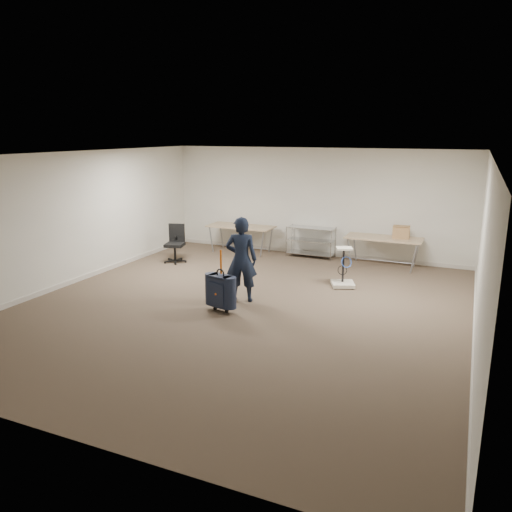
% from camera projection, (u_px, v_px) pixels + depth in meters
% --- Properties ---
extents(ground, '(9.00, 9.00, 0.00)m').
position_uv_depth(ground, '(242.00, 307.00, 9.36)').
color(ground, '#4C3E2E').
rests_on(ground, ground).
extents(room_shell, '(8.00, 9.00, 9.00)m').
position_uv_depth(room_shell, '(270.00, 284.00, 10.58)').
color(room_shell, silver).
rests_on(room_shell, ground).
extents(folding_table_left, '(1.80, 0.75, 0.73)m').
position_uv_depth(folding_table_left, '(241.00, 228.00, 13.45)').
color(folding_table_left, '#957D5B').
rests_on(folding_table_left, ground).
extents(folding_table_right, '(1.80, 0.75, 0.73)m').
position_uv_depth(folding_table_right, '(384.00, 240.00, 11.97)').
color(folding_table_right, '#957D5B').
rests_on(folding_table_right, ground).
extents(wire_shelf, '(1.22, 0.47, 0.80)m').
position_uv_depth(wire_shelf, '(311.00, 240.00, 12.99)').
color(wire_shelf, '#BABCC1').
rests_on(wire_shelf, ground).
extents(person, '(0.70, 0.56, 1.65)m').
position_uv_depth(person, '(241.00, 259.00, 9.50)').
color(person, black).
rests_on(person, ground).
extents(suitcase, '(0.46, 0.33, 1.16)m').
position_uv_depth(suitcase, '(221.00, 291.00, 9.02)').
color(suitcase, black).
rests_on(suitcase, ground).
extents(office_chair, '(0.57, 0.57, 0.95)m').
position_uv_depth(office_chair, '(175.00, 251.00, 12.53)').
color(office_chair, black).
rests_on(office_chair, ground).
extents(equipment_cart, '(0.60, 0.60, 0.85)m').
position_uv_depth(equipment_cart, '(343.00, 276.00, 10.53)').
color(equipment_cart, beige).
rests_on(equipment_cart, ground).
extents(cardboard_box, '(0.40, 0.31, 0.29)m').
position_uv_depth(cardboard_box, '(401.00, 232.00, 11.85)').
color(cardboard_box, '#997D47').
rests_on(cardboard_box, folding_table_right).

